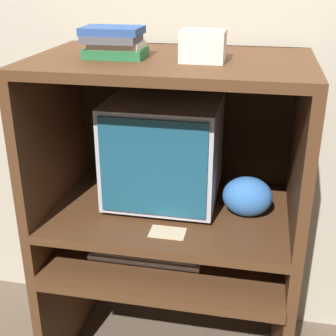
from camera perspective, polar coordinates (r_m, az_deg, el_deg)
wall_back at (r=2.14m, az=2.45°, el=12.18°), size 6.00×0.06×2.60m
desk_base at (r=2.12m, az=0.13°, el=-14.64°), size 1.03×0.70×0.61m
desk_monitor_shelf at (r=1.96m, az=0.37°, el=-5.82°), size 1.03×0.66×0.18m
hutch_upper at (r=1.82m, az=0.63°, el=7.25°), size 1.03×0.66×0.61m
crt_monitor at (r=1.92m, az=-0.50°, el=2.18°), size 0.44×0.42×0.44m
keyboard at (r=1.96m, az=-2.68°, el=-10.41°), size 0.46×0.14×0.03m
mouse at (r=1.92m, az=6.29°, el=-11.06°), size 0.08×0.05×0.03m
snack_bag at (r=1.88m, az=9.65°, el=-3.44°), size 0.20×0.15×0.16m
book_stack at (r=1.73m, az=-6.60°, el=14.99°), size 0.22×0.15×0.11m
paper_card at (r=1.77m, az=-0.05°, el=-7.87°), size 0.13×0.09×0.00m
storage_box at (r=1.66m, az=4.30°, el=14.62°), size 0.15×0.13×0.11m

